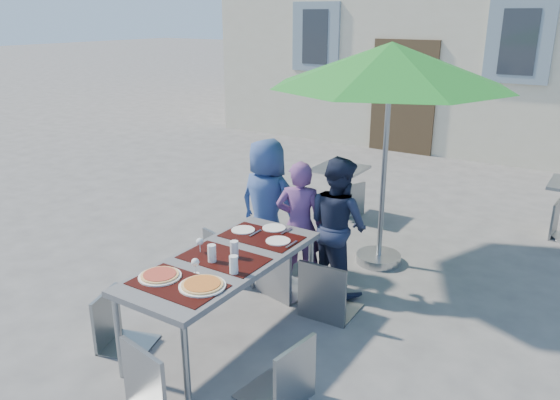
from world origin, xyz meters
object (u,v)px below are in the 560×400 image
Objects in this scene: pizza_near_right at (202,285)px; chair_2 at (328,254)px; dining_table at (224,264)px; bg_chair_l_0 at (267,161)px; chair_3 at (113,289)px; cafe_table_0 at (340,184)px; chair_4 at (284,333)px; pizza_near_left at (160,275)px; child_2 at (338,225)px; chair_1 at (281,237)px; patio_umbrella at (391,66)px; chair_5 at (125,347)px; child_1 at (300,225)px; bg_chair_r_0 at (350,179)px; child_0 at (267,204)px; chair_0 at (224,226)px.

chair_2 is at bearing 73.20° from pizza_near_right.
bg_chair_l_0 reaches higher than dining_table.
cafe_table_0 is (0.12, 3.84, -0.08)m from chair_3.
pizza_near_left is at bearing -174.58° from chair_4.
bg_chair_l_0 is (-2.17, 1.96, -0.10)m from child_2.
chair_1 is 1.17× the size of chair_3.
patio_umbrella is at bearing 98.04° from chair_4.
dining_table is 1.21m from chair_5.
chair_1 is (-0.04, -0.29, -0.04)m from child_1.
bg_chair_r_0 reaches higher than cafe_table_0.
pizza_near_right is at bearing -81.88° from chair_1.
child_0 is 0.71m from chair_1.
chair_2 is 1.26m from chair_4.
child_1 reaches higher than chair_5.
chair_2 is at bearing 60.22° from pizza_near_left.
dining_table is 1.37m from child_2.
pizza_near_right is 0.36× the size of chair_4.
pizza_near_right is 0.25× the size of child_2.
chair_3 is (-0.72, -1.77, -0.13)m from child_1.
patio_umbrella is 2.33m from cafe_table_0.
bg_chair_l_0 reaches higher than pizza_near_left.
pizza_near_right is 0.33× the size of chair_1.
chair_1 is at bearing 98.12° from pizza_near_right.
child_1 is 2.21m from bg_chair_r_0.
pizza_near_right is 0.14× the size of patio_umbrella.
patio_umbrella is (1.02, 0.73, 1.45)m from child_0.
chair_0 reaches higher than chair_3.
chair_1 is (0.71, -0.00, 0.04)m from chair_0.
cafe_table_0 is at bearing 114.68° from chair_2.
dining_table is at bearing -88.91° from chair_1.
cafe_table_0 is 0.77× the size of bg_chair_r_0.
bg_chair_r_0 is (0.26, 2.43, -0.07)m from chair_0.
child_1 is 1.24× the size of chair_2.
chair_4 is at bearing -56.53° from chair_1.
chair_4 is 0.98× the size of bg_chair_l_0.
child_1 reaches higher than pizza_near_right.
chair_2 is at bearing 104.17° from chair_4.
bg_chair_l_0 is at bearing 112.70° from pizza_near_left.
chair_2 reaches higher than chair_3.
chair_1 is at bearing 123.47° from chair_4.
child_0 reaches higher than cafe_table_0.
child_0 is 1.35× the size of chair_2.
patio_umbrella is at bearing 76.57° from dining_table.
chair_5 is at bearing -67.67° from chair_0.
chair_2 reaches higher than pizza_near_right.
chair_4 is (1.39, -1.83, -0.14)m from child_0.
child_1 is 1.84m from patio_umbrella.
bg_chair_r_0 is at bearing 86.56° from chair_3.
chair_4 is at bearing -75.83° from chair_2.
child_2 is 0.57m from chair_2.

